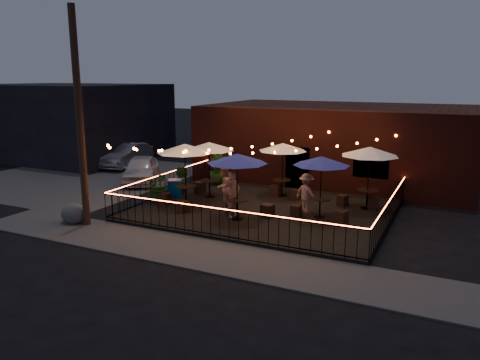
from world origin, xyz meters
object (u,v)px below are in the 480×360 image
(cafe_table_3, at_px, (283,148))
(cafe_table_0, at_px, (185,149))
(cafe_table_2, at_px, (237,159))
(boulder, at_px, (74,214))
(cafe_table_1, at_px, (209,147))
(cafe_table_5, at_px, (370,152))
(utility_pole, at_px, (80,120))
(cafe_table_4, at_px, (322,162))
(cooler, at_px, (175,188))

(cafe_table_3, bearing_deg, cafe_table_0, -134.60)
(cafe_table_2, xyz_separation_m, boulder, (-5.61, -2.80, -2.11))
(cafe_table_1, xyz_separation_m, cafe_table_5, (6.85, 1.17, 0.07))
(utility_pole, bearing_deg, cafe_table_4, 29.50)
(cafe_table_0, xyz_separation_m, cafe_table_3, (3.17, 3.22, -0.17))
(cafe_table_2, xyz_separation_m, cafe_table_4, (2.79, 1.63, -0.13))
(utility_pole, height_order, cafe_table_0, utility_pole)
(utility_pole, bearing_deg, cafe_table_2, 29.04)
(cafe_table_0, distance_m, cafe_table_2, 3.07)
(cafe_table_5, bearing_deg, cafe_table_3, 173.15)
(cafe_table_3, bearing_deg, cafe_table_1, -150.41)
(cafe_table_0, bearing_deg, cooler, 142.64)
(cooler, bearing_deg, cafe_table_1, 1.12)
(cafe_table_2, bearing_deg, cafe_table_0, 161.93)
(cooler, height_order, boulder, cooler)
(cafe_table_3, height_order, boulder, cafe_table_3)
(cafe_table_0, xyz_separation_m, cafe_table_5, (7.13, 2.74, -0.03))
(cafe_table_5, height_order, boulder, cafe_table_5)
(cooler, bearing_deg, cafe_table_5, -12.08)
(utility_pole, height_order, cafe_table_3, utility_pole)
(cafe_table_1, relative_size, boulder, 2.86)
(cafe_table_1, xyz_separation_m, cooler, (-1.43, -0.69, -1.88))
(cafe_table_0, bearing_deg, cafe_table_4, 6.76)
(utility_pole, distance_m, cooler, 5.82)
(cafe_table_2, distance_m, boulder, 6.61)
(cooler, bearing_deg, cafe_table_4, -26.45)
(cafe_table_2, relative_size, cafe_table_5, 1.12)
(boulder, bearing_deg, cafe_table_0, 54.37)
(cafe_table_1, distance_m, boulder, 6.43)
(cafe_table_2, distance_m, cooler, 4.87)
(cafe_table_0, bearing_deg, cafe_table_5, 21.05)
(cafe_table_0, xyz_separation_m, cafe_table_4, (5.71, 0.68, -0.19))
(utility_pole, distance_m, cafe_table_2, 5.91)
(cafe_table_2, height_order, cafe_table_4, cafe_table_2)
(cafe_table_1, distance_m, cafe_table_3, 3.33)
(cafe_table_5, relative_size, boulder, 2.74)
(cafe_table_4, height_order, cafe_table_5, cafe_table_5)
(cafe_table_4, distance_m, cooler, 7.10)
(utility_pole, relative_size, cafe_table_1, 2.87)
(cafe_table_0, relative_size, cafe_table_2, 1.00)
(cafe_table_0, relative_size, cafe_table_5, 1.12)
(cafe_table_3, relative_size, boulder, 2.57)
(cafe_table_4, distance_m, cafe_table_5, 2.51)
(cafe_table_0, height_order, cafe_table_1, cafe_table_0)
(cafe_table_1, xyz_separation_m, cafe_table_4, (5.44, -0.90, -0.09))
(cooler, bearing_deg, boulder, -133.10)
(utility_pole, xyz_separation_m, cafe_table_4, (7.79, 4.41, -1.65))
(cafe_table_5, height_order, cooler, cafe_table_5)
(utility_pole, relative_size, cafe_table_2, 2.67)
(cafe_table_4, height_order, cooler, cafe_table_4)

